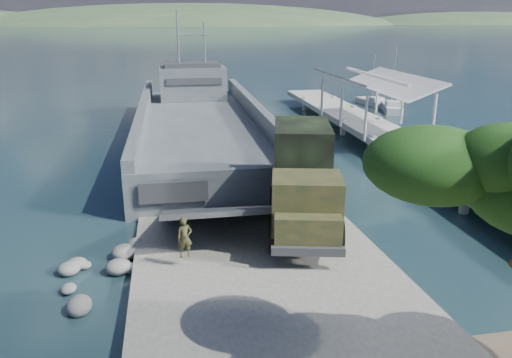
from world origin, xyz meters
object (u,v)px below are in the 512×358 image
Objects in this scene: pier at (377,123)px; sailboat_far at (372,102)px; military_truck at (303,177)px; sailboat_near at (391,108)px; soldier at (185,247)px; landing_craft at (201,131)px.

sailboat_far is at bearing 67.95° from pier.
sailboat_near is (17.65, 28.10, -2.24)m from military_truck.
sailboat_far reaches higher than soldier.
military_truck is 5.99× the size of soldier.
sailboat_far is (6.80, 16.79, -1.29)m from pier.
military_truck is at bearing -124.21° from pier.
military_truck is (-10.36, -15.24, 1.01)m from pier.
soldier is 42.32m from sailboat_far.
landing_craft is 23.45× the size of soldier.
sailboat_far is (-0.49, 3.94, -0.06)m from sailboat_near.
soldier is at bearing -130.26° from pier.
soldier is at bearing -134.17° from military_truck.
soldier is 0.23× the size of sailboat_near.
pier is 13.98m from landing_craft.
military_truck is at bearing -105.00° from sailboat_near.
sailboat_far is at bearing 48.04° from soldier.
military_truck is at bearing -78.63° from landing_craft.
military_truck reaches higher than soldier.
sailboat_far is at bearing 114.24° from sailboat_near.
landing_craft is at bearing -155.73° from sailboat_far.
landing_craft is (-13.70, 2.70, -0.70)m from pier.
soldier is (-15.98, -18.87, -0.30)m from pier.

